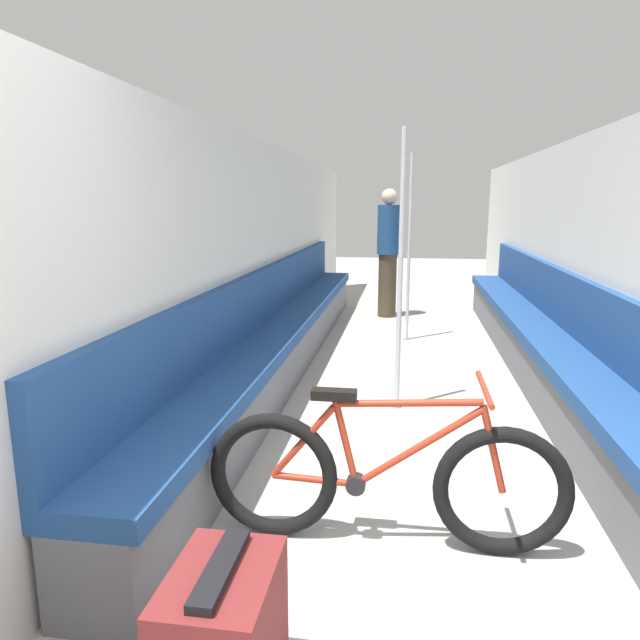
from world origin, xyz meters
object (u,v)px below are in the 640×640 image
at_px(bench_seat_row_right, 542,345).
at_px(bench_seat_row_left, 285,335).
at_px(bicycle, 384,479).
at_px(grab_pole_near, 409,252).
at_px(grab_pole_far, 400,277).
at_px(passenger_standing, 388,252).

bearing_deg(bench_seat_row_right, bench_seat_row_left, 180.00).
xyz_separation_m(bicycle, grab_pole_near, (0.09, 4.05, 0.68)).
xyz_separation_m(grab_pole_near, grab_pole_far, (-0.06, -2.24, 0.00)).
relative_size(bench_seat_row_left, grab_pole_near, 3.33).
relative_size(bench_seat_row_right, bicycle, 4.21).
relative_size(bicycle, grab_pole_far, 0.79).
distance_m(bench_seat_row_left, bench_seat_row_right, 2.29).
distance_m(grab_pole_far, passenger_standing, 3.57).
height_order(bicycle, passenger_standing, passenger_standing).
xyz_separation_m(grab_pole_near, passenger_standing, (-0.28, 1.32, -0.11)).
relative_size(grab_pole_near, grab_pole_far, 1.00).
relative_size(bench_seat_row_left, grab_pole_far, 3.33).
bearing_deg(grab_pole_far, bench_seat_row_left, 141.21).
height_order(bench_seat_row_right, grab_pole_near, grab_pole_near).
bearing_deg(bench_seat_row_right, bicycle, -115.22).
bearing_deg(bicycle, grab_pole_near, 78.75).
height_order(bench_seat_row_left, grab_pole_far, grab_pole_far).
bearing_deg(bench_seat_row_left, grab_pole_far, -38.79).
xyz_separation_m(bench_seat_row_left, grab_pole_far, (1.06, -0.85, 0.68)).
xyz_separation_m(grab_pole_far, passenger_standing, (-0.21, 3.56, -0.11)).
xyz_separation_m(bench_seat_row_right, grab_pole_far, (-1.23, -0.85, 0.68)).
relative_size(bench_seat_row_left, passenger_standing, 4.00).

